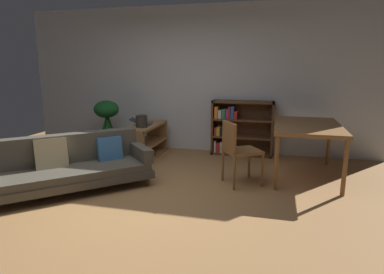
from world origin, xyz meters
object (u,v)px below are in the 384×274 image
(desk_speaker, at_px, (142,121))
(fabric_couch, at_px, (70,165))
(open_laptop, at_px, (142,122))
(media_console, at_px, (146,141))
(dining_chair_near, at_px, (238,149))
(dining_table, at_px, (307,129))
(bookshelf, at_px, (238,128))
(potted_floor_plant, at_px, (107,118))

(desk_speaker, bearing_deg, fabric_couch, -104.68)
(fabric_couch, distance_m, open_laptop, 1.85)
(fabric_couch, distance_m, media_console, 1.75)
(open_laptop, height_order, dining_chair_near, dining_chair_near)
(fabric_couch, bearing_deg, dining_table, 23.37)
(fabric_couch, relative_size, dining_chair_near, 2.27)
(open_laptop, xyz_separation_m, bookshelf, (1.66, 0.52, -0.12))
(fabric_couch, distance_m, dining_table, 3.34)
(desk_speaker, distance_m, bookshelf, 1.76)
(fabric_couch, bearing_deg, desk_speaker, 75.32)
(fabric_couch, xyz_separation_m, potted_floor_plant, (-0.49, 1.91, 0.31))
(media_console, bearing_deg, dining_chair_near, -29.53)
(dining_table, bearing_deg, desk_speaker, 176.13)
(dining_table, distance_m, dining_chair_near, 1.12)
(open_laptop, xyz_separation_m, dining_chair_near, (1.85, -1.09, -0.11))
(desk_speaker, bearing_deg, open_laptop, 110.81)
(fabric_couch, relative_size, dining_table, 1.34)
(desk_speaker, bearing_deg, media_console, 95.74)
(media_console, distance_m, bookshelf, 1.69)
(open_laptop, xyz_separation_m, potted_floor_plant, (-0.76, 0.10, 0.03))
(open_laptop, distance_m, bookshelf, 1.74)
(fabric_couch, distance_m, potted_floor_plant, 1.99)
(media_console, distance_m, dining_chair_near, 2.03)
(open_laptop, height_order, desk_speaker, desk_speaker)
(open_laptop, bearing_deg, dining_chair_near, -30.62)
(desk_speaker, bearing_deg, potted_floor_plant, 155.05)
(bookshelf, bearing_deg, dining_chair_near, -83.25)
(dining_table, height_order, dining_chair_near, dining_chair_near)
(potted_floor_plant, bearing_deg, dining_chair_near, -24.56)
(potted_floor_plant, xyz_separation_m, dining_chair_near, (2.61, -1.19, -0.13))
(media_console, distance_m, dining_table, 2.74)
(potted_floor_plant, xyz_separation_m, bookshelf, (2.42, 0.42, -0.15))
(media_console, height_order, bookshelf, bookshelf)
(potted_floor_plant, distance_m, bookshelf, 2.46)
(fabric_couch, bearing_deg, dining_chair_near, 18.55)
(media_console, xyz_separation_m, potted_floor_plant, (-0.86, 0.20, 0.35))
(media_console, xyz_separation_m, dining_table, (2.68, -0.39, 0.42))
(potted_floor_plant, height_order, bookshelf, bookshelf)
(desk_speaker, relative_size, dining_table, 0.14)
(fabric_couch, relative_size, media_console, 1.70)
(dining_table, relative_size, dining_chair_near, 1.69)
(media_console, height_order, dining_table, dining_table)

